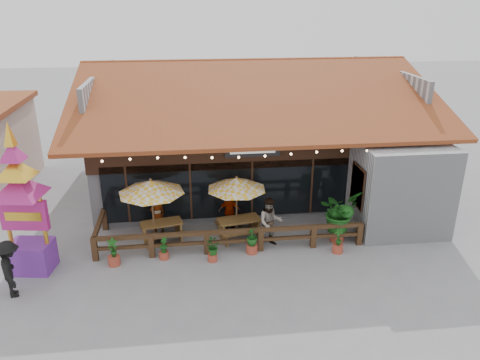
{
  "coord_description": "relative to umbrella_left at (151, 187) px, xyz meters",
  "views": [
    {
      "loc": [
        -3.06,
        -15.61,
        8.87
      ],
      "look_at": [
        -1.03,
        1.5,
        2.07
      ],
      "focal_mm": 35.0,
      "sensor_mm": 36.0,
      "label": 1
    }
  ],
  "objects": [
    {
      "name": "diner_a",
      "position": [
        0.11,
        0.77,
        -1.51
      ],
      "size": [
        0.67,
        0.55,
        1.59
      ],
      "primitive_type": "imported",
      "rotation": [
        0.0,
        0.0,
        3.48
      ],
      "color": "#341A10",
      "rests_on": "ground"
    },
    {
      "name": "umbrella_right",
      "position": [
        3.2,
        0.3,
        -0.15
      ],
      "size": [
        2.92,
        2.92,
        2.48
      ],
      "color": "brown",
      "rests_on": "ground"
    },
    {
      "name": "tropical_plant",
      "position": [
        7.02,
        -0.67,
        -1.13
      ],
      "size": [
        1.95,
        1.9,
        2.06
      ],
      "color": "#9B3C2A",
      "rests_on": "ground"
    },
    {
      "name": "planter_c",
      "position": [
        2.12,
        -1.63,
        -1.84
      ],
      "size": [
        0.67,
        0.65,
        0.84
      ],
      "color": "#9B3C2A",
      "rests_on": "ground"
    },
    {
      "name": "planter_e",
      "position": [
        6.76,
        -1.57,
        -1.9
      ],
      "size": [
        0.4,
        0.41,
        0.97
      ],
      "color": "#9B3C2A",
      "rests_on": "ground"
    },
    {
      "name": "diner_c",
      "position": [
        2.99,
        0.82,
        -1.54
      ],
      "size": [
        0.97,
        0.57,
        1.55
      ],
      "primitive_type": "imported",
      "rotation": [
        0.0,
        0.0,
        2.91
      ],
      "color": "#341A10",
      "rests_on": "ground"
    },
    {
      "name": "thai_sign_tower",
      "position": [
        -4.09,
        -1.46,
        0.69
      ],
      "size": [
        2.39,
        2.39,
        5.67
      ],
      "color": "#6D2A9A",
      "rests_on": "ground"
    },
    {
      "name": "picnic_table_left",
      "position": [
        0.28,
        0.18,
        -1.8
      ],
      "size": [
        1.81,
        1.65,
        0.75
      ],
      "color": "brown",
      "rests_on": "ground"
    },
    {
      "name": "picnic_table_right",
      "position": [
        3.27,
        0.06,
        -1.78
      ],
      "size": [
        1.86,
        1.68,
        0.78
      ],
      "color": "brown",
      "rests_on": "ground"
    },
    {
      "name": "ground",
      "position": [
        4.45,
        -0.58,
        -2.31
      ],
      "size": [
        100.0,
        100.0,
        0.0
      ],
      "primitive_type": "plane",
      "color": "gray",
      "rests_on": "ground"
    },
    {
      "name": "planter_b",
      "position": [
        0.39,
        -1.26,
        -1.92
      ],
      "size": [
        0.35,
        0.36,
        0.85
      ],
      "color": "#9B3C2A",
      "rests_on": "ground"
    },
    {
      "name": "umbrella_left",
      "position": [
        0.0,
        0.0,
        0.0
      ],
      "size": [
        2.91,
        2.91,
        2.65
      ],
      "color": "brown",
      "rests_on": "ground"
    },
    {
      "name": "restaurant_building",
      "position": [
        4.71,
        6.03,
        -0.1
      ],
      "size": [
        15.5,
        14.73,
        6.09
      ],
      "color": "#BABBC0",
      "rests_on": "ground"
    },
    {
      "name": "planter_d",
      "position": [
        3.6,
        -1.23,
        -1.81
      ],
      "size": [
        0.52,
        0.52,
        1.03
      ],
      "color": "#9B3C2A",
      "rests_on": "ground"
    },
    {
      "name": "planter_a",
      "position": [
        -1.35,
        -1.48,
        -1.87
      ],
      "size": [
        0.42,
        0.42,
        1.03
      ],
      "color": "#9B3C2A",
      "rests_on": "ground"
    },
    {
      "name": "diner_b",
      "position": [
        4.35,
        -0.71,
        -1.35
      ],
      "size": [
        0.96,
        0.76,
        1.92
      ],
      "primitive_type": "imported",
      "rotation": [
        0.0,
        0.0,
        0.04
      ],
      "color": "#341A10",
      "rests_on": "ground"
    },
    {
      "name": "pedestrian",
      "position": [
        -4.25,
        -2.94,
        -1.36
      ],
      "size": [
        1.1,
        1.4,
        1.9
      ],
      "primitive_type": "imported",
      "rotation": [
        0.0,
        0.0,
        1.93
      ],
      "color": "black",
      "rests_on": "ground"
    },
    {
      "name": "patio_railing",
      "position": [
        2.19,
        -0.85,
        -1.69
      ],
      "size": [
        10.0,
        2.6,
        0.92
      ],
      "color": "#442E18",
      "rests_on": "ground"
    }
  ]
}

